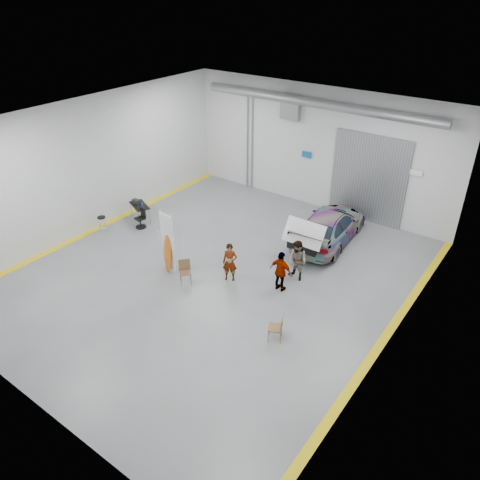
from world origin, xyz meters
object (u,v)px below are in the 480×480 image
Objects in this scene: sedan_car at (329,226)px; shop_stool at (102,224)px; surfboard_display at (168,248)px; person_a at (230,262)px; folding_chair_far at (275,332)px; folding_chair_near at (186,276)px; person_b at (297,261)px; person_c at (281,272)px; work_table at (139,205)px; office_chair at (141,219)px.

shop_stool is (-8.78, -5.38, -0.36)m from sedan_car.
sedan_car is 1.86× the size of surfboard_display.
person_a is at bearing 65.89° from sedan_car.
folding_chair_far is 1.28× the size of shop_stool.
person_a is 2.06× the size of shop_stool.
folding_chair_far is at bearing -56.85° from folding_chair_near.
person_b is 1.01× the size of person_c.
person_a is at bearing -12.67° from work_table.
office_chair is at bearing 159.13° from surfboard_display.
sedan_car is at bearing -84.16° from person_c.
work_table is (-8.58, 0.93, -0.03)m from person_c.
surfboard_display is 1.93× the size of work_table.
surfboard_display is 4.25m from office_chair.
shop_stool is at bearing 179.98° from surfboard_display.
surfboard_display reaches higher than sedan_car.
surfboard_display is 1.33m from folding_chair_near.
sedan_car is 3.45m from person_b.
surfboard_display is 5.68m from folding_chair_far.
person_b is 4.33m from folding_chair_near.
sedan_car is 3.60× the size of work_table.
person_c is (0.26, -4.44, 0.09)m from sedan_car.
office_chair is at bearing 22.24° from sedan_car.
folding_chair_far is (1.21, -3.45, -0.52)m from person_b.
folding_chair_near is (-2.93, -6.19, -0.44)m from sedan_car.
surfboard_display is at bearing -137.35° from person_b.
surfboard_display is at bearing 175.58° from person_a.
folding_chair_near is at bearing -163.85° from person_a.
folding_chair_far is (5.55, -0.90, -0.80)m from surfboard_display.
person_b reaches higher than work_table.
sedan_car is at bearing 43.53° from person_a.
folding_chair_near is at bearing 31.27° from person_c.
work_table is at bearing 157.53° from surfboard_display.
surfboard_display is 2.90× the size of folding_chair_near.
office_chair is (-7.67, -4.01, -0.32)m from sedan_car.
sedan_car is at bearing 166.52° from folding_chair_far.
person_b is at bearing 0.52° from work_table.
work_table is (-8.32, -3.51, 0.06)m from sedan_car.
folding_chair_near is 0.96× the size of folding_chair_far.
surfboard_display is 2.79× the size of folding_chair_far.
person_c reaches higher than folding_chair_near.
folding_chair_far is (3.27, -1.88, -0.48)m from person_a.
folding_chair_near is (-3.30, -2.76, -0.54)m from person_b.
person_a is 0.95× the size of person_c.
sedan_car is at bearing 63.53° from surfboard_display.
person_a is 0.95× the size of person_b.
surfboard_display reaches higher than folding_chair_near.
person_a is (-1.70, -5.00, 0.05)m from sedan_car.
folding_chair_far is at bearing 120.97° from person_c.
sedan_car is 6.86m from folding_chair_near.
person_b is at bearing 90.74° from sedan_car.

